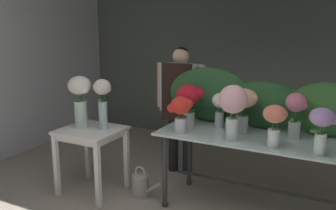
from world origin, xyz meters
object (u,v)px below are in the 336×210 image
at_px(vase_blush_snapdragons, 233,105).
at_px(watering_can, 141,185).
at_px(vase_ivory_hydrangea, 220,107).
at_px(vase_crimson_dahlias, 189,99).
at_px(vase_lilac_stock, 322,125).
at_px(vase_peach_ranunculus, 243,103).
at_px(vase_white_roses_tall, 80,97).
at_px(vase_rosy_lilies, 295,111).
at_px(vase_coral_anemones, 275,120).
at_px(display_table_glass, 253,149).
at_px(vase_scarlet_peonies, 180,111).
at_px(vase_cream_lisianthus_tall, 103,99).
at_px(florist, 180,97).
at_px(side_table_white, 91,138).

relative_size(vase_blush_snapdragons, watering_can, 1.46).
bearing_deg(vase_ivory_hydrangea, vase_crimson_dahlias, -161.81).
bearing_deg(vase_lilac_stock, vase_peach_ranunculus, 156.90).
relative_size(vase_blush_snapdragons, vase_lilac_stock, 1.29).
height_order(vase_blush_snapdragons, vase_white_roses_tall, vase_blush_snapdragons).
bearing_deg(vase_blush_snapdragons, vase_ivory_hydrangea, 125.35).
relative_size(vase_rosy_lilies, vase_coral_anemones, 1.15).
bearing_deg(vase_rosy_lilies, vase_ivory_hydrangea, 176.98).
relative_size(display_table_glass, vase_scarlet_peonies, 4.95).
relative_size(vase_crimson_dahlias, vase_coral_anemones, 1.15).
height_order(vase_coral_anemones, vase_cream_lisianthus_tall, vase_cream_lisianthus_tall).
xyz_separation_m(florist, vase_lilac_stock, (1.69, -0.89, 0.09)).
bearing_deg(vase_rosy_lilies, vase_white_roses_tall, -168.81).
bearing_deg(vase_cream_lisianthus_tall, watering_can, 11.52).
distance_m(display_table_glass, vase_blush_snapdragons, 0.54).
bearing_deg(vase_white_roses_tall, vase_scarlet_peonies, 5.42).
height_order(vase_scarlet_peonies, vase_cream_lisianthus_tall, vase_cream_lisianthus_tall).
bearing_deg(display_table_glass, side_table_white, -168.02).
xyz_separation_m(side_table_white, vase_scarlet_peonies, (1.03, 0.11, 0.40)).
height_order(vase_peach_ranunculus, vase_scarlet_peonies, vase_peach_ranunculus).
xyz_separation_m(vase_lilac_stock, watering_can, (-1.77, 0.08, -0.93)).
distance_m(vase_rosy_lilies, vase_ivory_hydrangea, 0.75).
distance_m(vase_coral_anemones, watering_can, 1.67).
relative_size(vase_coral_anemones, vase_cream_lisianthus_tall, 0.69).
relative_size(display_table_glass, vase_ivory_hydrangea, 5.05).
height_order(vase_blush_snapdragons, vase_lilac_stock, vase_blush_snapdragons).
distance_m(vase_lilac_stock, vase_scarlet_peonies, 1.28).
relative_size(florist, vase_lilac_stock, 3.92).
bearing_deg(florist, vase_blush_snapdragons, -41.85).
xyz_separation_m(florist, vase_ivory_hydrangea, (0.68, -0.48, 0.05)).
relative_size(vase_white_roses_tall, watering_can, 1.62).
bearing_deg(vase_cream_lisianthus_tall, side_table_white, -154.87).
bearing_deg(vase_blush_snapdragons, side_table_white, -175.64).
height_order(vase_peach_ranunculus, watering_can, vase_peach_ranunculus).
height_order(vase_peach_ranunculus, vase_lilac_stock, vase_peach_ranunculus).
distance_m(display_table_glass, vase_white_roses_tall, 1.89).
height_order(side_table_white, florist, florist).
relative_size(display_table_glass, florist, 1.15).
bearing_deg(vase_peach_ranunculus, vase_rosy_lilies, 5.29).
height_order(side_table_white, watering_can, side_table_white).
xyz_separation_m(vase_peach_ranunculus, vase_scarlet_peonies, (-0.53, -0.28, -0.07)).
bearing_deg(vase_blush_snapdragons, vase_peach_ranunculus, 87.55).
bearing_deg(side_table_white, watering_can, 15.01).
bearing_deg(vase_blush_snapdragons, vase_rosy_lilies, 32.06).
distance_m(side_table_white, vase_scarlet_peonies, 1.11).
xyz_separation_m(vase_coral_anemones, vase_scarlet_peonies, (-0.90, 0.02, -0.02)).
bearing_deg(side_table_white, vase_coral_anemones, 2.53).
bearing_deg(vase_peach_ranunculus, side_table_white, -166.17).
bearing_deg(vase_ivory_hydrangea, side_table_white, -160.20).
height_order(display_table_glass, vase_peach_ranunculus, vase_peach_ranunculus).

